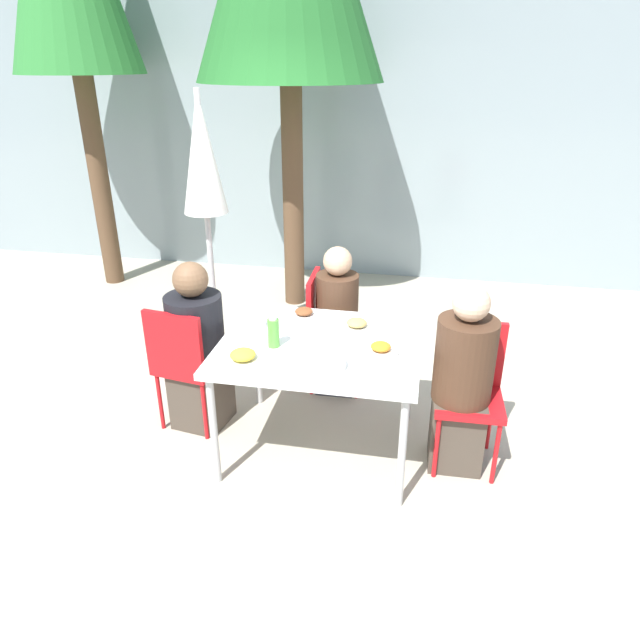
{
  "coord_description": "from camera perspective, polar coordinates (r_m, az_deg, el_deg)",
  "views": [
    {
      "loc": [
        0.58,
        -2.98,
        2.3
      ],
      "look_at": [
        0.0,
        0.0,
        0.91
      ],
      "focal_mm": 32.0,
      "sensor_mm": 36.0,
      "label": 1
    }
  ],
  "objects": [
    {
      "name": "bottle",
      "position": [
        3.33,
        -4.68,
        -1.23
      ],
      "size": [
        0.07,
        0.07,
        0.19
      ],
      "color": "#51A338",
      "rests_on": "dining_table"
    },
    {
      "name": "salad_bowl",
      "position": [
        3.13,
        0.77,
        -4.33
      ],
      "size": [
        0.2,
        0.2,
        0.05
      ],
      "color": "white",
      "rests_on": "dining_table"
    },
    {
      "name": "closed_umbrella",
      "position": [
        4.38,
        -11.6,
        14.44
      ],
      "size": [
        0.36,
        0.36,
        2.12
      ],
      "color": "#333333",
      "rests_on": "ground"
    },
    {
      "name": "chair_left",
      "position": [
        3.82,
        -13.37,
        -3.77
      ],
      "size": [
        0.46,
        0.46,
        0.89
      ],
      "rotation": [
        0.0,
        0.0,
        -0.16
      ],
      "color": "red",
      "rests_on": "ground"
    },
    {
      "name": "building_facade",
      "position": [
        6.5,
        6.05,
        17.44
      ],
      "size": [
        10.0,
        0.2,
        3.0
      ],
      "color": "#89999E",
      "rests_on": "ground"
    },
    {
      "name": "plate_3",
      "position": [
        3.58,
        3.69,
        -0.5
      ],
      "size": [
        0.23,
        0.23,
        0.06
      ],
      "color": "white",
      "rests_on": "dining_table"
    },
    {
      "name": "person_far",
      "position": [
        4.16,
        1.7,
        -0.42
      ],
      "size": [
        0.31,
        0.31,
        1.12
      ],
      "rotation": [
        0.0,
        0.0,
        -1.55
      ],
      "color": "#383842",
      "rests_on": "ground"
    },
    {
      "name": "chair_right",
      "position": [
        3.57,
        14.67,
        -6.1
      ],
      "size": [
        0.41,
        0.41,
        0.89
      ],
      "rotation": [
        0.0,
        0.0,
        -3.12
      ],
      "color": "red",
      "rests_on": "ground"
    },
    {
      "name": "chair_far",
      "position": [
        4.22,
        0.71,
        -0.21
      ],
      "size": [
        0.41,
        0.41,
        0.89
      ],
      "rotation": [
        0.0,
        0.0,
        -1.55
      ],
      "color": "red",
      "rests_on": "ground"
    },
    {
      "name": "dining_table",
      "position": [
        3.43,
        0.0,
        -3.19
      ],
      "size": [
        1.19,
        0.99,
        0.76
      ],
      "color": "white",
      "rests_on": "ground"
    },
    {
      "name": "ground_plane",
      "position": [
        3.8,
        0.0,
        -12.52
      ],
      "size": [
        24.0,
        24.0,
        0.0
      ],
      "primitive_type": "plane",
      "color": "#B2A893"
    },
    {
      "name": "person_right",
      "position": [
        3.48,
        13.98,
        -6.27
      ],
      "size": [
        0.35,
        0.35,
        1.18
      ],
      "rotation": [
        0.0,
        0.0,
        -3.12
      ],
      "color": "#473D33",
      "rests_on": "ground"
    },
    {
      "name": "drinking_cup",
      "position": [
        3.59,
        -5.98,
        -0.07
      ],
      "size": [
        0.07,
        0.07,
        0.09
      ],
      "color": "white",
      "rests_on": "dining_table"
    },
    {
      "name": "plate_2",
      "position": [
        3.3,
        6.09,
        -2.89
      ],
      "size": [
        0.21,
        0.21,
        0.06
      ],
      "color": "white",
      "rests_on": "dining_table"
    },
    {
      "name": "person_left",
      "position": [
        3.84,
        -12.13,
        -3.12
      ],
      "size": [
        0.38,
        0.38,
        1.16
      ],
      "rotation": [
        0.0,
        0.0,
        -0.16
      ],
      "color": "#473D33",
      "rests_on": "ground"
    },
    {
      "name": "plate_0",
      "position": [
        3.74,
        -1.62,
        0.66
      ],
      "size": [
        0.21,
        0.21,
        0.06
      ],
      "color": "white",
      "rests_on": "dining_table"
    },
    {
      "name": "plate_1",
      "position": [
        3.21,
        -7.72,
        -3.7
      ],
      "size": [
        0.26,
        0.26,
        0.07
      ],
      "color": "white",
      "rests_on": "dining_table"
    }
  ]
}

